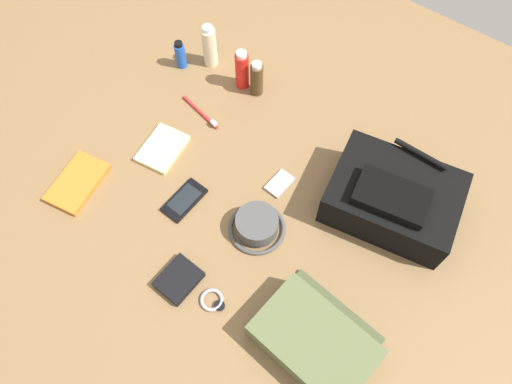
% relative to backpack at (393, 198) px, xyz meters
% --- Properties ---
extents(ground_plane, '(2.64, 2.02, 0.02)m').
position_rel_backpack_xyz_m(ground_plane, '(-0.32, -0.20, -0.08)').
color(ground_plane, brown).
rests_on(ground_plane, ground).
extents(backpack, '(0.39, 0.31, 0.15)m').
position_rel_backpack_xyz_m(backpack, '(0.00, 0.00, 0.00)').
color(backpack, black).
rests_on(backpack, ground_plane).
extents(toiletry_pouch, '(0.30, 0.25, 0.08)m').
position_rel_backpack_xyz_m(toiletry_pouch, '(0.04, -0.44, -0.03)').
color(toiletry_pouch, '#56603D').
rests_on(toiletry_pouch, ground_plane).
extents(bucket_hat, '(0.16, 0.16, 0.06)m').
position_rel_backpack_xyz_m(bucket_hat, '(-0.26, -0.27, -0.04)').
color(bucket_hat, '#474747').
rests_on(bucket_hat, ground_plane).
extents(deodorant_spray, '(0.03, 0.03, 0.10)m').
position_rel_backpack_xyz_m(deodorant_spray, '(-0.83, 0.07, -0.02)').
color(deodorant_spray, blue).
rests_on(deodorant_spray, ground_plane).
extents(lotion_bottle, '(0.05, 0.05, 0.16)m').
position_rel_backpack_xyz_m(lotion_bottle, '(-0.75, 0.13, 0.01)').
color(lotion_bottle, beige).
rests_on(lotion_bottle, ground_plane).
extents(sunscreen_spray, '(0.04, 0.04, 0.15)m').
position_rel_backpack_xyz_m(sunscreen_spray, '(-0.61, 0.12, 0.00)').
color(sunscreen_spray, red).
rests_on(sunscreen_spray, ground_plane).
extents(cologne_bottle, '(0.04, 0.04, 0.13)m').
position_rel_backpack_xyz_m(cologne_bottle, '(-0.55, 0.12, -0.00)').
color(cologne_bottle, '#473319').
rests_on(cologne_bottle, ground_plane).
extents(paperback_novel, '(0.15, 0.20, 0.02)m').
position_rel_backpack_xyz_m(paperback_novel, '(-0.77, -0.47, -0.06)').
color(paperback_novel, orange).
rests_on(paperback_novel, ground_plane).
extents(cell_phone, '(0.07, 0.13, 0.01)m').
position_rel_backpack_xyz_m(cell_phone, '(-0.48, -0.33, -0.06)').
color(cell_phone, black).
rests_on(cell_phone, ground_plane).
extents(media_player, '(0.06, 0.09, 0.01)m').
position_rel_backpack_xyz_m(media_player, '(-0.29, -0.12, -0.06)').
color(media_player, '#B7B7BC').
rests_on(media_player, ground_plane).
extents(wristwatch, '(0.07, 0.06, 0.01)m').
position_rel_backpack_xyz_m(wristwatch, '(-0.23, -0.51, -0.06)').
color(wristwatch, '#99999E').
rests_on(wristwatch, ground_plane).
extents(toothbrush, '(0.17, 0.04, 0.02)m').
position_rel_backpack_xyz_m(toothbrush, '(-0.64, -0.06, -0.06)').
color(toothbrush, red).
rests_on(toothbrush, ground_plane).
extents(wallet, '(0.09, 0.11, 0.02)m').
position_rel_backpack_xyz_m(wallet, '(-0.34, -0.52, -0.05)').
color(wallet, black).
rests_on(wallet, ground_plane).
extents(notepad, '(0.13, 0.16, 0.02)m').
position_rel_backpack_xyz_m(notepad, '(-0.65, -0.23, -0.06)').
color(notepad, beige).
rests_on(notepad, ground_plane).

